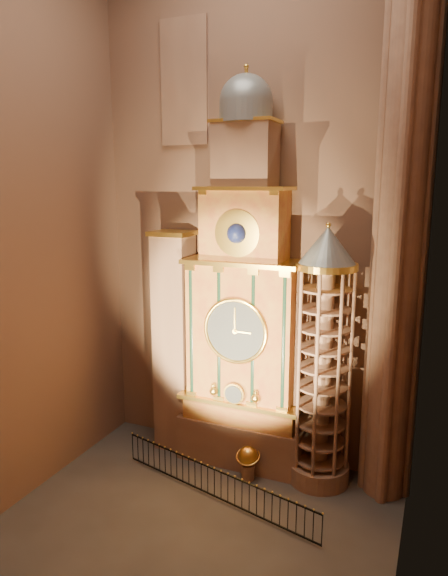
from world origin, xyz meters
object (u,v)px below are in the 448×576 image
at_px(stair_turret, 323,361).
at_px(iron_railing, 214,483).
at_px(astronomical_clock, 244,317).
at_px(portrait_tower, 175,341).
at_px(celestial_globe, 248,460).

relative_size(stair_turret, iron_railing, 1.19).
height_order(astronomical_clock, stair_turret, astronomical_clock).
relative_size(astronomical_clock, stair_turret, 1.55).
relative_size(portrait_tower, stair_turret, 0.94).
bearing_deg(portrait_tower, iron_railing, -43.15).
relative_size(astronomical_clock, iron_railing, 1.84).
xyz_separation_m(astronomical_clock, iron_railing, (0.01, -3.18, -6.01)).
distance_m(portrait_tower, iron_railing, 6.48).
height_order(astronomical_clock, celestial_globe, astronomical_clock).
distance_m(astronomical_clock, celestial_globe, 6.00).
xyz_separation_m(portrait_tower, stair_turret, (6.90, -0.28, 0.12)).
height_order(portrait_tower, iron_railing, portrait_tower).
height_order(celestial_globe, iron_railing, celestial_globe).
bearing_deg(stair_turret, celestial_globe, -158.21).
xyz_separation_m(astronomical_clock, portrait_tower, (-3.40, 0.02, -1.53)).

